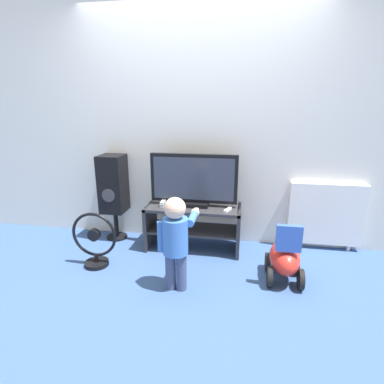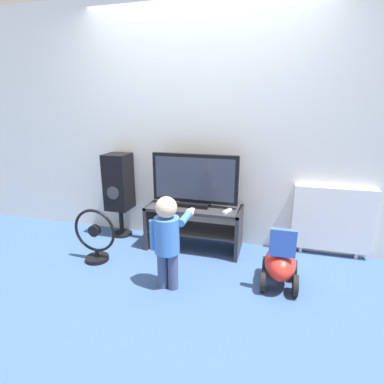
{
  "view_description": "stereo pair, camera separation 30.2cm",
  "coord_description": "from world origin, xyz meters",
  "px_view_note": "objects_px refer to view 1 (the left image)",
  "views": [
    {
      "loc": [
        0.49,
        -2.73,
        1.5
      ],
      "look_at": [
        0.0,
        0.13,
        0.66
      ],
      "focal_mm": 28.0,
      "sensor_mm": 36.0,
      "label": 1
    },
    {
      "loc": [
        0.79,
        -2.67,
        1.5
      ],
      "look_at": [
        0.0,
        0.13,
        0.66
      ],
      "focal_mm": 28.0,
      "sensor_mm": 36.0,
      "label": 2
    }
  ],
  "objects_px": {
    "floor_fan": "(95,242)",
    "television": "(194,181)",
    "ride_on_toy": "(285,258)",
    "speaker_tower": "(113,186)",
    "radiator": "(326,214)",
    "child": "(176,236)",
    "remote_primary": "(228,210)",
    "game_console": "(164,203)"
  },
  "relations": [
    {
      "from": "floor_fan",
      "to": "television",
      "type": "bearing_deg",
      "value": 32.62
    },
    {
      "from": "television",
      "to": "ride_on_toy",
      "type": "height_order",
      "value": "television"
    },
    {
      "from": "speaker_tower",
      "to": "floor_fan",
      "type": "distance_m",
      "value": 0.75
    },
    {
      "from": "floor_fan",
      "to": "radiator",
      "type": "xyz_separation_m",
      "value": [
        2.25,
        0.75,
        0.15
      ]
    },
    {
      "from": "child",
      "to": "radiator",
      "type": "distance_m",
      "value": 1.71
    },
    {
      "from": "ride_on_toy",
      "to": "speaker_tower",
      "type": "bearing_deg",
      "value": 162.2
    },
    {
      "from": "television",
      "to": "floor_fan",
      "type": "bearing_deg",
      "value": -147.38
    },
    {
      "from": "child",
      "to": "speaker_tower",
      "type": "height_order",
      "value": "speaker_tower"
    },
    {
      "from": "remote_primary",
      "to": "ride_on_toy",
      "type": "distance_m",
      "value": 0.72
    },
    {
      "from": "child",
      "to": "floor_fan",
      "type": "distance_m",
      "value": 0.91
    },
    {
      "from": "television",
      "to": "remote_primary",
      "type": "xyz_separation_m",
      "value": [
        0.36,
        -0.11,
        -0.26
      ]
    },
    {
      "from": "ride_on_toy",
      "to": "radiator",
      "type": "relative_size",
      "value": 0.74
    },
    {
      "from": "child",
      "to": "television",
      "type": "bearing_deg",
      "value": 88.95
    },
    {
      "from": "child",
      "to": "radiator",
      "type": "bearing_deg",
      "value": 35.27
    },
    {
      "from": "television",
      "to": "radiator",
      "type": "bearing_deg",
      "value": 8.29
    },
    {
      "from": "child",
      "to": "floor_fan",
      "type": "relative_size",
      "value": 1.49
    },
    {
      "from": "floor_fan",
      "to": "radiator",
      "type": "relative_size",
      "value": 0.71
    },
    {
      "from": "game_console",
      "to": "child",
      "type": "xyz_separation_m",
      "value": [
        0.3,
        -0.74,
        -0.03
      ]
    },
    {
      "from": "ride_on_toy",
      "to": "radiator",
      "type": "distance_m",
      "value": 0.88
    },
    {
      "from": "speaker_tower",
      "to": "remote_primary",
      "type": "bearing_deg",
      "value": -8.36
    },
    {
      "from": "remote_primary",
      "to": "radiator",
      "type": "xyz_separation_m",
      "value": [
        1.02,
        0.31,
        -0.1
      ]
    },
    {
      "from": "remote_primary",
      "to": "game_console",
      "type": "bearing_deg",
      "value": 174.9
    },
    {
      "from": "floor_fan",
      "to": "radiator",
      "type": "bearing_deg",
      "value": 18.57
    },
    {
      "from": "ride_on_toy",
      "to": "floor_fan",
      "type": "bearing_deg",
      "value": -178.38
    },
    {
      "from": "game_console",
      "to": "ride_on_toy",
      "type": "relative_size",
      "value": 0.28
    },
    {
      "from": "television",
      "to": "floor_fan",
      "type": "height_order",
      "value": "television"
    },
    {
      "from": "speaker_tower",
      "to": "radiator",
      "type": "distance_m",
      "value": 2.33
    },
    {
      "from": "speaker_tower",
      "to": "ride_on_toy",
      "type": "height_order",
      "value": "speaker_tower"
    },
    {
      "from": "television",
      "to": "game_console",
      "type": "height_order",
      "value": "television"
    },
    {
      "from": "speaker_tower",
      "to": "ride_on_toy",
      "type": "distance_m",
      "value": 1.96
    },
    {
      "from": "game_console",
      "to": "television",
      "type": "bearing_deg",
      "value": 8.62
    },
    {
      "from": "game_console",
      "to": "speaker_tower",
      "type": "height_order",
      "value": "speaker_tower"
    },
    {
      "from": "child",
      "to": "ride_on_toy",
      "type": "relative_size",
      "value": 1.43
    },
    {
      "from": "remote_primary",
      "to": "speaker_tower",
      "type": "relative_size",
      "value": 0.14
    },
    {
      "from": "remote_primary",
      "to": "child",
      "type": "height_order",
      "value": "child"
    },
    {
      "from": "television",
      "to": "child",
      "type": "height_order",
      "value": "television"
    },
    {
      "from": "game_console",
      "to": "speaker_tower",
      "type": "relative_size",
      "value": 0.16
    },
    {
      "from": "television",
      "to": "game_console",
      "type": "distance_m",
      "value": 0.4
    },
    {
      "from": "ride_on_toy",
      "to": "remote_primary",
      "type": "bearing_deg",
      "value": 143.24
    },
    {
      "from": "radiator",
      "to": "television",
      "type": "bearing_deg",
      "value": -171.71
    },
    {
      "from": "child",
      "to": "floor_fan",
      "type": "height_order",
      "value": "child"
    },
    {
      "from": "floor_fan",
      "to": "game_console",
      "type": "bearing_deg",
      "value": 42.66
    }
  ]
}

